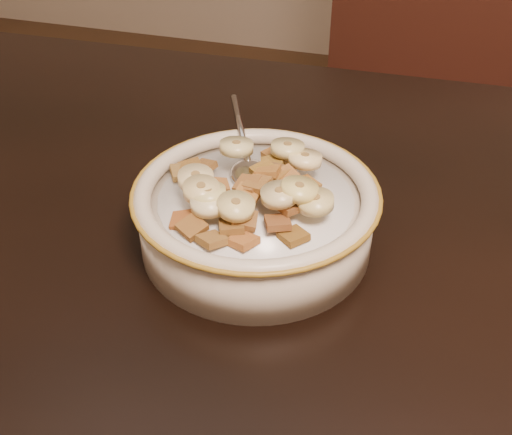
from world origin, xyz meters
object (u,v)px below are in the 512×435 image
(table, at_px, (226,287))
(spoon, at_px, (250,174))
(chair, at_px, (417,120))
(cereal_bowl, at_px, (256,222))

(table, height_order, spoon, spoon)
(chair, bearing_deg, spoon, -95.79)
(table, relative_size, chair, 1.39)
(table, distance_m, cereal_bowl, 0.07)
(table, relative_size, spoon, 27.78)
(chair, distance_m, spoon, 0.79)
(cereal_bowl, xyz_separation_m, spoon, (-0.01, 0.03, 0.03))
(chair, height_order, spoon, chair)
(table, bearing_deg, spoon, 87.51)
(table, xyz_separation_m, cereal_bowl, (0.02, 0.04, 0.05))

